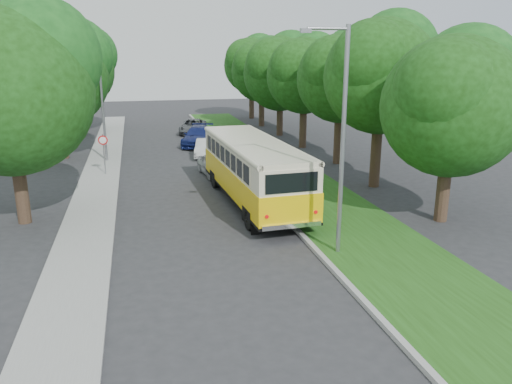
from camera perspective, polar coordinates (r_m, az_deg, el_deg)
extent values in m
plane|color=#2B2B2D|center=(19.75, -5.21, -5.52)|extent=(120.00, 120.00, 0.00)
cube|color=gray|center=(25.05, 1.23, -0.64)|extent=(0.20, 70.00, 0.15)
cube|color=#204713|center=(25.74, 6.29, -0.31)|extent=(4.50, 70.00, 0.13)
cube|color=gray|center=(24.39, -18.23, -1.95)|extent=(2.20, 70.00, 0.12)
cylinder|color=#332319|center=(22.90, 20.67, 0.90)|extent=(0.56, 0.56, 3.35)
sphere|color=#15390C|center=(22.34, 21.49, 9.06)|extent=(5.85, 5.85, 5.85)
sphere|color=#15390C|center=(23.33, 23.07, 12.03)|extent=(4.38, 4.38, 4.38)
sphere|color=#15390C|center=(21.19, 20.83, 10.80)|extent=(4.09, 4.09, 4.09)
cylinder|color=#332319|center=(27.74, 13.57, 4.90)|extent=(0.56, 0.56, 4.26)
sphere|color=#15390C|center=(27.31, 14.09, 12.69)|extent=(5.98, 5.98, 5.98)
sphere|color=#15390C|center=(28.30, 15.63, 15.11)|extent=(4.49, 4.49, 4.49)
sphere|color=#15390C|center=(26.22, 13.17, 14.28)|extent=(4.19, 4.19, 4.19)
cylinder|color=#332319|center=(33.26, 9.38, 6.60)|extent=(0.56, 0.56, 3.95)
sphere|color=#15390C|center=(32.90, 9.66, 12.66)|extent=(5.61, 5.61, 5.61)
sphere|color=#15390C|center=(33.77, 10.95, 14.57)|extent=(4.21, 4.21, 4.21)
sphere|color=#15390C|center=(31.90, 8.79, 13.86)|extent=(3.92, 3.92, 3.92)
cylinder|color=#332319|center=(38.67, 5.40, 7.93)|extent=(0.56, 0.56, 3.86)
sphere|color=#15390C|center=(38.36, 5.53, 13.09)|extent=(5.64, 5.64, 5.64)
sphere|color=#15390C|center=(39.19, 6.71, 14.76)|extent=(4.23, 4.23, 4.23)
sphere|color=#15390C|center=(37.40, 4.66, 14.12)|extent=(3.95, 3.95, 3.95)
cylinder|color=#332319|center=(44.33, 2.74, 8.79)|extent=(0.56, 0.56, 3.58)
sphere|color=#15390C|center=(44.05, 2.80, 13.36)|extent=(6.36, 6.36, 6.36)
sphere|color=#15390C|center=(44.94, 3.99, 15.01)|extent=(4.77, 4.77, 4.77)
sphere|color=#15390C|center=(43.00, 1.86, 14.37)|extent=(4.45, 4.45, 4.45)
cylinder|color=#332319|center=(50.04, 0.64, 9.66)|extent=(0.56, 0.56, 3.68)
sphere|color=#15390C|center=(49.80, 0.66, 13.63)|extent=(5.91, 5.91, 5.91)
sphere|color=#15390C|center=(50.60, 1.67, 14.99)|extent=(4.43, 4.43, 4.43)
sphere|color=#15390C|center=(48.85, -0.16, 14.45)|extent=(4.14, 4.14, 4.14)
cylinder|color=#332319|center=(55.92, -0.51, 10.48)|extent=(0.56, 0.56, 4.05)
sphere|color=#15390C|center=(55.70, -0.52, 14.24)|extent=(5.97, 5.97, 5.97)
sphere|color=#15390C|center=(56.51, 0.41, 15.47)|extent=(4.48, 4.48, 4.48)
sphere|color=#15390C|center=(54.76, -1.28, 14.99)|extent=(4.18, 4.18, 4.18)
cylinder|color=#332319|center=(23.38, -25.37, 1.10)|extent=(0.56, 0.56, 3.68)
sphere|color=#15390C|center=(22.83, -26.47, 10.14)|extent=(6.80, 6.80, 6.80)
sphere|color=#15390C|center=(23.22, -23.59, 13.92)|extent=(5.10, 5.10, 5.10)
cylinder|color=#332319|center=(36.95, -21.25, 6.43)|extent=(0.56, 0.56, 3.68)
sphere|color=#15390C|center=(36.60, -21.84, 12.16)|extent=(6.80, 6.80, 6.80)
sphere|color=#15390C|center=(37.10, -20.04, 14.47)|extent=(5.10, 5.10, 5.10)
sphere|color=#15390C|center=(35.89, -23.81, 13.27)|extent=(4.76, 4.76, 4.76)
cylinder|color=#332319|center=(48.77, -19.54, 8.60)|extent=(0.56, 0.56, 3.68)
sphere|color=#15390C|center=(48.51, -19.95, 12.95)|extent=(6.80, 6.80, 6.80)
sphere|color=#15390C|center=(49.06, -18.60, 14.68)|extent=(5.10, 5.10, 5.10)
sphere|color=#15390C|center=(47.76, -21.40, 13.81)|extent=(4.76, 4.76, 4.76)
cylinder|color=gray|center=(17.45, 9.88, 5.15)|extent=(0.16, 0.16, 8.00)
cylinder|color=gray|center=(16.92, 8.22, 18.00)|extent=(1.40, 0.10, 0.10)
cube|color=gray|center=(16.66, 5.69, 17.88)|extent=(0.35, 0.16, 0.14)
cylinder|color=gray|center=(34.46, -17.14, 9.41)|extent=(0.16, 0.16, 7.50)
cylinder|color=gray|center=(34.34, -18.84, 15.28)|extent=(1.40, 0.10, 0.10)
cube|color=gray|center=(34.41, -20.12, 15.06)|extent=(0.35, 0.16, 0.14)
cylinder|color=gray|center=(30.86, -16.96, 4.05)|extent=(0.06, 0.06, 2.50)
cone|color=red|center=(30.66, -17.10, 5.68)|extent=(0.56, 0.02, 0.56)
cone|color=white|center=(30.64, -17.10, 5.67)|extent=(0.40, 0.02, 0.40)
imported|color=#BCBDC2|center=(29.94, -4.79, 3.08)|extent=(1.86, 3.72, 1.22)
imported|color=silver|center=(35.44, -5.79, 5.04)|extent=(2.07, 3.89, 1.22)
imported|color=navy|center=(39.80, -6.64, 6.36)|extent=(3.43, 5.42, 1.46)
imported|color=#525559|center=(45.75, -7.21, 7.45)|extent=(3.14, 4.99, 1.28)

